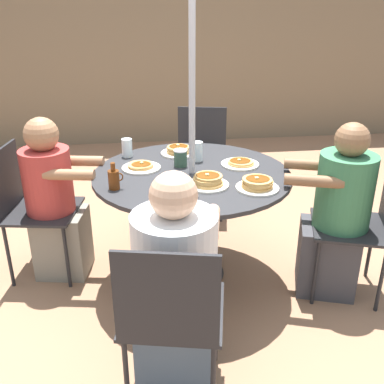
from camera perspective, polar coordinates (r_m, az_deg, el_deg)
ground_plane at (r=3.23m, az=0.00°, el=-10.23°), size 12.00×12.00×0.00m
back_fence at (r=5.94m, az=-3.95°, el=15.72°), size 10.00×0.06×1.98m
patio_table at (r=2.91m, az=0.00°, el=0.70°), size 1.27×1.27×0.76m
umbrella_pole at (r=2.78m, az=0.00°, el=8.64°), size 0.04×0.04×2.16m
patio_chair_north at (r=2.99m, az=21.21°, el=-3.27°), size 0.57×0.57×0.91m
diner_north at (r=2.96m, az=17.80°, el=-3.21°), size 0.58×0.47×1.14m
patio_chair_east at (r=3.99m, az=1.16°, el=5.02°), size 0.53×0.53×0.91m
patio_chair_south at (r=3.20m, az=-20.03°, el=-1.27°), size 0.52×0.52×0.91m
diner_south at (r=3.14m, az=-17.02°, el=-1.55°), size 0.53×0.39×1.11m
patio_chair_west at (r=2.04m, az=-2.66°, el=-14.97°), size 0.54×0.54×0.91m
diner_west at (r=2.19m, az=-2.05°, el=-12.55°), size 0.46×0.55×1.13m
pancake_plate_a at (r=2.66m, az=2.02°, el=1.36°), size 0.25×0.25×0.08m
pancake_plate_b at (r=3.02m, az=6.16°, el=3.64°), size 0.25×0.25×0.04m
pancake_plate_c at (r=2.64m, az=8.30°, el=0.96°), size 0.25×0.25×0.08m
pancake_plate_d at (r=3.22m, az=-1.72°, el=5.26°), size 0.25×0.25×0.07m
pancake_plate_e at (r=2.95m, az=-6.48°, el=3.20°), size 0.25×0.25×0.04m
syrup_bottle at (r=2.65m, az=-9.88°, el=1.66°), size 0.09×0.07×0.16m
coffee_cup at (r=2.97m, az=-1.48°, el=4.35°), size 0.09×0.09×0.11m
drinking_glass_a at (r=3.19m, az=-8.25°, el=5.59°), size 0.07×0.07×0.13m
drinking_glass_b at (r=3.07m, az=0.66°, el=5.18°), size 0.08×0.08×0.13m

